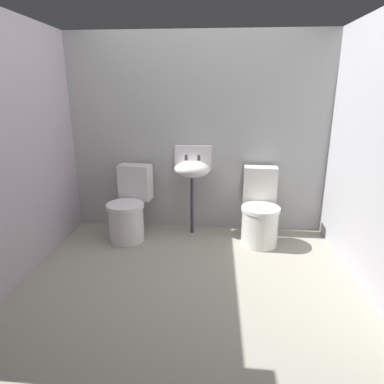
# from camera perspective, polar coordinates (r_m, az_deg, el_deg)

# --- Properties ---
(ground_plane) EXTENTS (3.28, 2.70, 0.08)m
(ground_plane) POSITION_cam_1_polar(r_m,az_deg,el_deg) (3.02, -0.42, -15.19)
(ground_plane) COLOR gray
(wall_back) EXTENTS (3.28, 0.10, 2.18)m
(wall_back) POSITION_cam_1_polar(r_m,az_deg,el_deg) (3.78, 1.04, 9.82)
(wall_back) COLOR #A8A8A9
(wall_back) RESTS_ON ground
(wall_left) EXTENTS (0.10, 2.50, 2.18)m
(wall_left) POSITION_cam_1_polar(r_m,az_deg,el_deg) (3.18, -28.35, 6.36)
(wall_left) COLOR #AEA2AE
(wall_left) RESTS_ON ground
(wall_right) EXTENTS (0.10, 2.50, 2.18)m
(wall_right) POSITION_cam_1_polar(r_m,az_deg,el_deg) (2.98, 29.82, 5.53)
(wall_right) COLOR #A8A7AC
(wall_right) RESTS_ON ground
(toilet_left) EXTENTS (0.47, 0.64, 0.78)m
(toilet_left) POSITION_cam_1_polar(r_m,az_deg,el_deg) (3.69, -10.86, -3.02)
(toilet_left) COLOR white
(toilet_left) RESTS_ON ground
(toilet_right) EXTENTS (0.42, 0.61, 0.78)m
(toilet_right) POSITION_cam_1_polar(r_m,az_deg,el_deg) (3.60, 11.66, -3.60)
(toilet_right) COLOR white
(toilet_right) RESTS_ON ground
(sink) EXTENTS (0.42, 0.35, 0.99)m
(sink) POSITION_cam_1_polar(r_m,az_deg,el_deg) (3.63, 0.04, 4.10)
(sink) COLOR #383342
(sink) RESTS_ON ground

